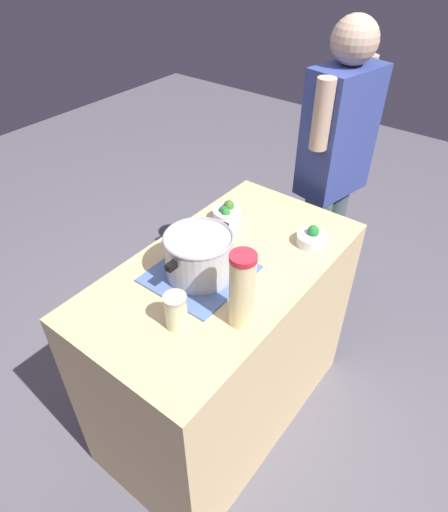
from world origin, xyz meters
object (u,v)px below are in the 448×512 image
Objects in this scene: lemonade_pitcher at (242,290)px; mason_jar at (176,311)px; cooking_pot at (199,254)px; broccoli_bowl_front at (227,214)px; person_cook at (331,180)px; broccoli_bowl_center at (312,237)px.

lemonade_pitcher is 2.20× the size of mason_jar.
cooking_pot reaches higher than broccoli_bowl_front.
broccoli_bowl_front is 0.65m from person_cook.
mason_jar is at bearing -177.40° from person_cook.
broccoli_bowl_center is (0.42, -0.23, -0.07)m from cooking_pot.
broccoli_bowl_front reaches higher than broccoli_bowl_center.
person_cook reaches higher than broccoli_bowl_front.
cooking_pot reaches higher than broccoli_bowl_center.
lemonade_pitcher is (-0.09, -0.26, 0.05)m from cooking_pot.
mason_jar is at bearing 132.42° from lemonade_pitcher.
broccoli_bowl_front is at bearing 42.03° from lemonade_pitcher.
cooking_pot is 0.26m from mason_jar.
cooking_pot is 1.16× the size of lemonade_pitcher.
mason_jar is 1.06× the size of broccoli_bowl_front.
mason_jar reaches higher than broccoli_bowl_front.
lemonade_pitcher reaches higher than cooking_pot.
lemonade_pitcher is at bearing -177.28° from broccoli_bowl_center.
broccoli_bowl_center is 0.07× the size of person_cook.
cooking_pot is 0.19× the size of person_cook.
mason_jar is 1.21m from person_cook.
cooking_pot is at bearing 23.25° from mason_jar.
person_cook reaches higher than cooking_pot.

